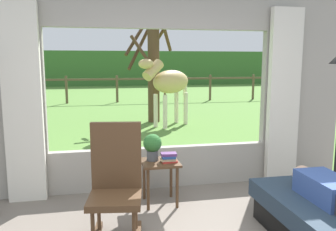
{
  "coord_description": "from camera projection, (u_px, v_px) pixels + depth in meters",
  "views": [
    {
      "loc": [
        -0.83,
        -2.23,
        1.69
      ],
      "look_at": [
        0.0,
        1.8,
        1.05
      ],
      "focal_mm": 37.27,
      "sensor_mm": 36.0,
      "label": 1
    }
  ],
  "objects": [
    {
      "name": "back_wall_with_window",
      "position": [
        161.0,
        95.0,
        4.58
      ],
      "size": [
        5.2,
        0.12,
        2.55
      ],
      "color": "#9E998E",
      "rests_on": "ground_plane"
    },
    {
      "name": "distant_hill_ridge",
      "position": [
        108.0,
        68.0,
        24.66
      ],
      "size": [
        36.0,
        2.0,
        2.4
      ],
      "primitive_type": "cube",
      "color": "#3A692E",
      "rests_on": "ground_plane"
    },
    {
      "name": "book_stack",
      "position": [
        169.0,
        158.0,
        4.08
      ],
      "size": [
        0.19,
        0.15,
        0.11
      ],
      "color": "#B22D28",
      "rests_on": "side_table"
    },
    {
      "name": "recliner_sofa",
      "position": [
        335.0,
        228.0,
        3.12
      ],
      "size": [
        0.91,
        1.71,
        0.42
      ],
      "rotation": [
        0.0,
        0.0,
        -0.01
      ],
      "color": "black",
      "rests_on": "ground_plane"
    },
    {
      "name": "horse",
      "position": [
        169.0,
        82.0,
        8.93
      ],
      "size": [
        1.64,
        1.39,
        1.73
      ],
      "rotation": [
        0.0,
        0.0,
        2.23
      ],
      "color": "tan",
      "rests_on": "outdoor_pasture_lawn"
    },
    {
      "name": "curtain_panel_right",
      "position": [
        283.0,
        97.0,
        4.79
      ],
      "size": [
        0.44,
        0.1,
        2.4
      ],
      "primitive_type": "cube",
      "color": "silver",
      "rests_on": "ground_plane"
    },
    {
      "name": "pasture_fence_line",
      "position": [
        117.0,
        85.0,
        14.25
      ],
      "size": [
        16.1,
        0.1,
        1.1
      ],
      "color": "brown",
      "rests_on": "outdoor_pasture_lawn"
    },
    {
      "name": "rocking_chair",
      "position": [
        116.0,
        184.0,
        3.29
      ],
      "size": [
        0.56,
        0.74,
        1.12
      ],
      "rotation": [
        0.0,
        0.0,
        -0.15
      ],
      "color": "#4C331E",
      "rests_on": "ground_plane"
    },
    {
      "name": "potted_plant",
      "position": [
        152.0,
        145.0,
        4.14
      ],
      "size": [
        0.22,
        0.22,
        0.32
      ],
      "color": "#4C5156",
      "rests_on": "side_table"
    },
    {
      "name": "curtain_panel_left",
      "position": [
        23.0,
        103.0,
        4.12
      ],
      "size": [
        0.44,
        0.1,
        2.4
      ],
      "primitive_type": "cube",
      "color": "silver",
      "rests_on": "ground_plane"
    },
    {
      "name": "side_table",
      "position": [
        160.0,
        169.0,
        4.14
      ],
      "size": [
        0.44,
        0.44,
        0.52
      ],
      "color": "#4C331E",
      "rests_on": "ground_plane"
    },
    {
      "name": "pasture_tree",
      "position": [
        153.0,
        66.0,
        9.55
      ],
      "size": [
        1.5,
        1.47,
        3.19
      ],
      "color": "#4C3823",
      "rests_on": "outdoor_pasture_lawn"
    },
    {
      "name": "outdoor_pasture_lawn",
      "position": [
        116.0,
        100.0,
        15.32
      ],
      "size": [
        36.0,
        21.68,
        0.02
      ],
      "primitive_type": "cube",
      "color": "#568438",
      "rests_on": "ground_plane"
    }
  ]
}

